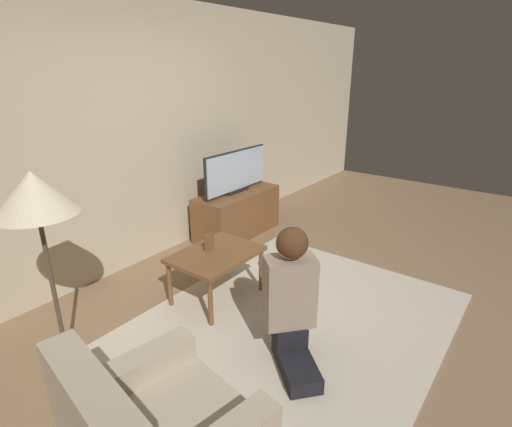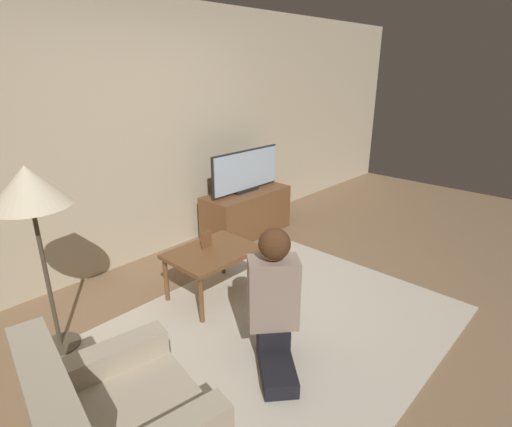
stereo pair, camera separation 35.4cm
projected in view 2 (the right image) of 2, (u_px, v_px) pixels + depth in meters
ground_plane at (279, 329)px, 3.17m from camera, size 10.00×10.00×0.00m
wall_back at (132, 137)px, 3.95m from camera, size 10.00×0.06×2.60m
rug at (279, 328)px, 3.17m from camera, size 2.77×2.15×0.02m
tv_stand at (246, 213)px, 4.89m from camera, size 1.12×0.48×0.54m
tv at (246, 171)px, 4.71m from camera, size 1.05×0.08×0.50m
coffee_table at (212, 256)px, 3.49m from camera, size 0.75×0.55×0.46m
floor_lamp at (29, 193)px, 2.55m from camera, size 0.50×0.50×1.38m
person_kneeling at (274, 296)px, 2.69m from camera, size 0.74×0.80×0.98m
picture_frame at (206, 240)px, 3.49m from camera, size 0.11×0.01×0.15m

